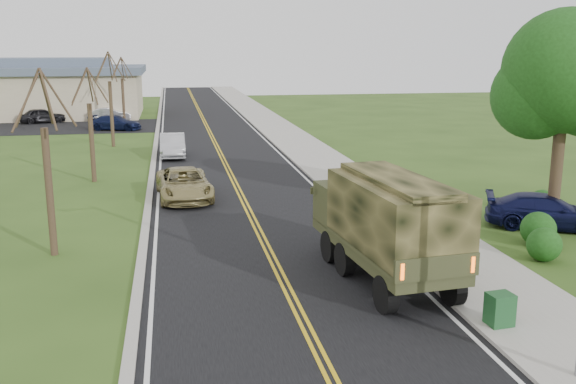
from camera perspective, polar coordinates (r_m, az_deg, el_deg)
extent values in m
cube|color=black|center=(51.76, -6.95, 5.24)|extent=(8.00, 120.00, 0.01)
cube|color=#9E998E|center=(52.16, -2.38, 5.44)|extent=(0.30, 120.00, 0.12)
cube|color=#9E998E|center=(52.43, -0.48, 5.48)|extent=(3.20, 120.00, 0.10)
cube|color=#9E998E|center=(51.68, -11.57, 5.12)|extent=(0.30, 120.00, 0.10)
cylinder|color=#38281C|center=(25.80, 22.81, 2.45)|extent=(0.44, 0.44, 5.04)
sphere|color=#194012|center=(25.48, 23.46, 9.84)|extent=(4.50, 4.50, 4.50)
sphere|color=#194012|center=(25.52, 21.15, 8.00)|extent=(3.24, 3.24, 3.24)
cylinder|color=#38281C|center=(22.08, -20.44, -0.06)|extent=(0.24, 0.24, 4.20)
cylinder|color=#38281C|center=(21.70, -19.76, 7.89)|extent=(1.01, 0.33, 1.90)
cylinder|color=#38281C|center=(22.26, -20.68, 7.72)|extent=(0.13, 1.29, 1.74)
cylinder|color=#38281C|center=(21.92, -22.17, 7.74)|extent=(0.98, 0.43, 1.90)
cylinder|color=#38281C|center=(21.27, -22.31, 7.39)|extent=(0.79, 1.05, 1.77)
cylinder|color=#38281C|center=(21.20, -20.54, 7.73)|extent=(0.58, 0.90, 1.90)
cylinder|color=#38281C|center=(33.80, -17.04, 4.19)|extent=(0.24, 0.24, 3.96)
cylinder|color=#38281C|center=(33.59, -16.56, 9.07)|extent=(0.96, 0.32, 1.79)
cylinder|color=#38281C|center=(34.10, -17.19, 8.95)|extent=(0.12, 1.22, 1.65)
cylinder|color=#38281C|center=(33.74, -18.06, 8.99)|extent=(0.93, 0.41, 1.79)
cylinder|color=#38281C|center=(33.12, -18.07, 8.80)|extent=(0.75, 0.99, 1.67)
cylinder|color=#38281C|center=(33.10, -17.00, 9.00)|extent=(0.55, 0.85, 1.80)
cylinder|color=#38281C|center=(45.63, -15.41, 6.68)|extent=(0.24, 0.24, 4.44)
cylinder|color=#38281C|center=(45.52, -14.99, 10.73)|extent=(1.07, 0.35, 2.00)
cylinder|color=#38281C|center=(46.07, -15.53, 10.62)|extent=(0.13, 1.36, 1.84)
cylinder|color=#38281C|center=(45.66, -16.25, 10.67)|extent=(1.03, 0.46, 2.00)
cylinder|color=#38281C|center=(44.96, -16.23, 10.54)|extent=(0.83, 1.10, 1.87)
cylinder|color=#38281C|center=(44.97, -15.33, 10.70)|extent=(0.61, 0.95, 2.01)
cylinder|color=#38281C|center=(57.56, -14.42, 7.73)|extent=(0.24, 0.24, 4.08)
cylinder|color=#38281C|center=(57.49, -14.11, 10.68)|extent=(0.99, 0.33, 1.84)
cylinder|color=#38281C|center=(57.99, -14.51, 10.60)|extent=(0.13, 1.25, 1.69)
cylinder|color=#38281C|center=(57.60, -15.03, 10.63)|extent=(0.95, 0.42, 1.85)
cylinder|color=#38281C|center=(56.96, -15.00, 10.54)|extent=(0.77, 1.02, 1.72)
cylinder|color=#38281C|center=(56.98, -14.35, 10.65)|extent=(0.57, 0.88, 1.85)
cube|color=tan|center=(68.62, -21.46, 8.05)|extent=(20.00, 12.00, 4.20)
cube|color=#475466|center=(68.51, -21.63, 10.05)|extent=(21.00, 13.00, 0.70)
cube|color=#475466|center=(68.49, -21.68, 10.63)|extent=(14.00, 8.00, 0.90)
cube|color=black|center=(58.04, -17.28, 5.58)|extent=(18.00, 10.00, 0.02)
cylinder|color=black|center=(16.81, 8.68, -8.99)|extent=(0.42, 1.03, 1.01)
cylinder|color=black|center=(17.66, 14.42, -8.17)|extent=(0.42, 1.03, 1.01)
cylinder|color=black|center=(19.34, 5.06, -5.96)|extent=(0.42, 1.03, 1.01)
cylinder|color=black|center=(20.08, 10.21, -5.40)|extent=(0.42, 1.03, 1.01)
cylinder|color=black|center=(20.48, 3.77, -4.86)|extent=(0.42, 1.03, 1.01)
cylinder|color=black|center=(21.18, 8.69, -4.38)|extent=(0.42, 1.03, 1.01)
cube|color=#393D21|center=(19.07, 8.39, -4.87)|extent=(2.82, 6.59, 0.32)
cube|color=#393D21|center=(20.93, 5.83, -1.00)|extent=(2.36, 1.95, 1.28)
cube|color=black|center=(21.63, 5.04, -0.03)|extent=(2.01, 0.27, 0.64)
cube|color=#393D21|center=(18.33, 9.41, -4.88)|extent=(2.75, 5.05, 0.14)
cube|color=black|center=(18.07, 9.52, -1.97)|extent=(2.75, 5.05, 1.83)
cube|color=black|center=(17.85, 9.63, 1.01)|extent=(1.93, 4.97, 0.23)
cube|color=#393D21|center=(16.22, 13.11, -6.55)|extent=(2.29, 0.33, 0.59)
cube|color=#FF590C|center=(15.75, 10.13, -7.01)|extent=(0.09, 0.05, 0.41)
cube|color=#FF590C|center=(16.65, 16.12, -6.22)|extent=(0.09, 0.05, 0.41)
imported|color=#9E9159|center=(29.14, -9.22, 0.70)|extent=(2.62, 5.07, 1.37)
imported|color=silver|center=(40.60, -10.23, 4.09)|extent=(1.54, 4.35, 1.43)
imported|color=#0F1238|center=(26.05, 21.98, -1.61)|extent=(4.79, 3.49, 1.29)
cube|color=#1B4C24|center=(16.56, 18.31, -9.87)|extent=(0.65, 0.57, 0.80)
imported|color=black|center=(62.14, -21.00, 6.36)|extent=(4.25, 2.73, 1.35)
imported|color=#BBBABF|center=(61.78, -15.56, 6.67)|extent=(3.89, 1.42, 1.27)
imported|color=#0E1536|center=(54.92, -15.09, 5.97)|extent=(4.53, 2.84, 1.22)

